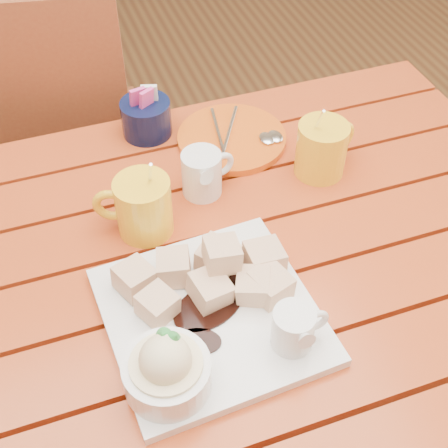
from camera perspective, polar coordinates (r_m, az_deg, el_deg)
name	(u,v)px	position (r m, az deg, el deg)	size (l,w,h in m)	color
table	(198,311)	(1.01, -2.44, -7.93)	(1.20, 0.79, 0.75)	#A33615
dessert_plate	(204,320)	(0.83, -1.80, -8.77)	(0.29, 0.29, 0.11)	white
coffee_mug_left	(142,206)	(0.95, -7.52, 1.65)	(0.12, 0.09, 0.14)	yellow
coffee_mug_right	(323,148)	(1.06, 9.00, 6.90)	(0.12, 0.09, 0.14)	yellow
cream_pitcher	(203,173)	(1.02, -1.91, 4.71)	(0.09, 0.08, 0.08)	white
sugar_caddy	(146,117)	(1.15, -7.13, 9.69)	(0.09, 0.09, 0.10)	black
orange_saucer	(233,138)	(1.14, 0.80, 7.86)	(0.20, 0.20, 0.02)	#D75512
chair_far	(38,151)	(1.52, -16.64, 6.39)	(0.54, 0.54, 0.96)	brown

